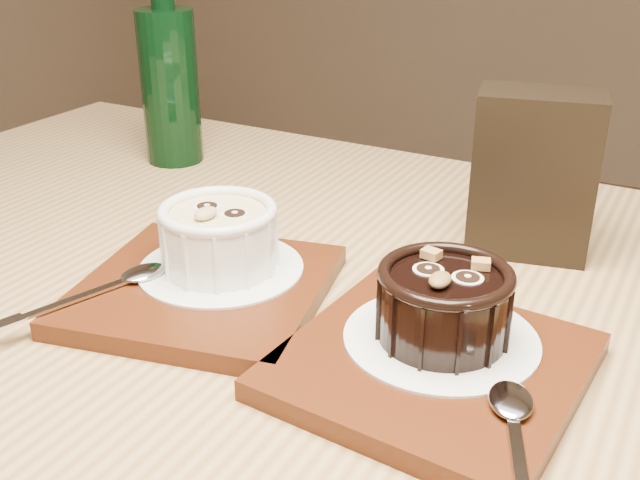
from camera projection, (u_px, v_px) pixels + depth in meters
The scene contains 11 objects.
table at pixel (323, 427), 0.58m from camera, with size 1.24×0.86×0.75m.
tray_left at pixel (204, 290), 0.57m from camera, with size 0.18×0.18×0.01m, color #50210D.
doily_left at pixel (221, 268), 0.59m from camera, with size 0.13×0.13×0.00m, color white.
ramekin_white at pixel (219, 234), 0.58m from camera, with size 0.09×0.09×0.05m.
spoon_left at pixel (102, 287), 0.55m from camera, with size 0.03×0.13×0.01m, color silver, non-canonical shape.
tray_right at pixel (432, 366), 0.48m from camera, with size 0.18×0.18×0.01m, color #50210D.
doily_right at pixel (441, 338), 0.50m from camera, with size 0.13×0.13×0.00m, color white.
ramekin_dark at pixel (444, 301), 0.48m from camera, with size 0.09×0.09×0.05m.
spoon_right at pixel (517, 440), 0.40m from camera, with size 0.03×0.13×0.01m, color silver, non-canonical shape.
condiment_stand at pixel (533, 174), 0.63m from camera, with size 0.10×0.06×0.14m, color black.
green_bottle at pixel (170, 81), 0.84m from camera, with size 0.06×0.06×0.24m.
Camera 1 is at (0.22, -0.47, 1.03)m, focal length 42.00 mm.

